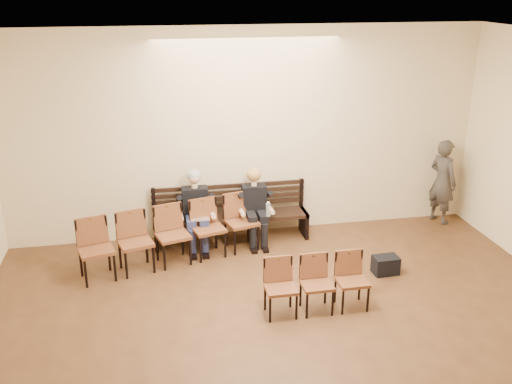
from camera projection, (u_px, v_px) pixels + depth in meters
room_walls at (324, 164)px, 5.30m from camera, size 8.02×10.01×3.51m
bench at (231, 228)px, 9.61m from camera, size 2.60×0.90×0.45m
seated_man at (196, 211)px, 9.26m from camera, size 0.52×0.71×1.24m
seated_woman at (255, 210)px, 9.45m from camera, size 0.49×0.67×1.13m
laptop at (200, 220)px, 9.08m from camera, size 0.34×0.28×0.22m
water_bottle at (268, 216)px, 9.20m from camera, size 0.08×0.08×0.25m
bag at (385, 265)px, 8.54m from camera, size 0.38×0.27×0.27m
passerby at (443, 175)px, 10.14m from camera, size 0.63×0.76×1.77m
chair_row_front at (173, 236)px, 8.75m from camera, size 2.84×1.23×0.91m
chair_row_back at (317, 285)px, 7.48m from camera, size 1.38×0.43×0.77m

